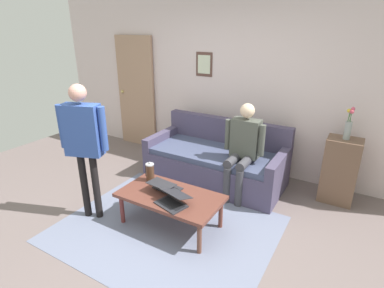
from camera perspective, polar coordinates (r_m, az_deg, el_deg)
ground_plane at (r=3.67m, az=-7.72°, el=-15.80°), size 7.68×7.68×0.00m
area_rug at (r=3.68m, az=-4.83°, el=-15.50°), size 2.39×1.93×0.01m
back_wall at (r=4.91m, az=7.63°, el=11.11°), size 7.04×0.11×2.70m
interior_door at (r=5.90m, az=-10.41°, el=9.43°), size 0.82×0.09×2.05m
couch at (r=4.59m, az=4.62°, el=-3.23°), size 2.00×0.93×0.88m
coffee_table at (r=3.55m, az=-4.07°, el=-10.03°), size 1.18×0.64×0.41m
laptop_left at (r=3.61m, az=-4.99°, el=-7.93°), size 0.35×0.34×0.12m
laptop_center at (r=3.34m, az=-3.62°, el=-10.51°), size 0.40×0.36×0.14m
french_press at (r=3.80m, az=-7.86°, el=-5.23°), size 0.12×0.10×0.25m
side_shelf at (r=4.42m, az=25.93°, el=-4.51°), size 0.42×0.32×0.88m
flower_vase at (r=4.22m, az=27.23°, el=2.97°), size 0.09×0.09×0.41m
person_standing at (r=3.62m, az=-19.66°, el=1.36°), size 0.57×0.31×1.63m
person_seated at (r=4.06m, az=9.52°, el=-0.33°), size 0.55×0.51×1.28m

